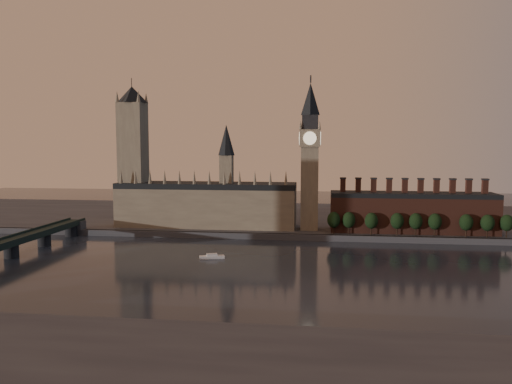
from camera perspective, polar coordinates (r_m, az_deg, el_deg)
ground at (r=248.28m, az=3.22°, el=-9.39°), size 900.00×900.00×0.00m
north_bank at (r=422.37m, az=4.92°, el=-2.99°), size 900.00×182.00×4.00m
palace_of_westminster at (r=365.95m, az=-5.59°, el=-1.19°), size 130.00×30.30×74.00m
victoria_tower at (r=379.95m, az=-13.87°, el=4.59°), size 24.00×24.00×108.00m
big_ben at (r=349.67m, az=6.18°, el=4.29°), size 15.00×15.00×107.00m
chimney_block at (r=358.16m, az=17.39°, el=-2.16°), size 110.00×25.00×37.00m
embankment_tree_0 at (r=337.96m, az=8.87°, el=-3.16°), size 8.60×8.60×14.88m
embankment_tree_1 at (r=339.18m, az=10.55°, el=-3.16°), size 8.60×8.60×14.88m
embankment_tree_2 at (r=338.89m, az=13.04°, el=-3.21°), size 8.60×8.60×14.88m
embankment_tree_3 at (r=341.97m, az=15.82°, el=-3.20°), size 8.60×8.60×14.88m
embankment_tree_4 at (r=344.34m, az=17.79°, el=-3.20°), size 8.60×8.60×14.88m
embankment_tree_5 at (r=346.88m, az=19.77°, el=-3.20°), size 8.60×8.60×14.88m
embankment_tree_6 at (r=350.52m, az=22.89°, el=-3.22°), size 8.60×8.60×14.88m
embankment_tree_7 at (r=353.83m, az=24.94°, el=-3.22°), size 8.60×8.60×14.88m
embankment_tree_8 at (r=359.10m, az=26.75°, el=-3.17°), size 8.60×8.60×14.88m
river_boat at (r=282.47m, az=-5.05°, el=-7.37°), size 14.28×7.96×2.75m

